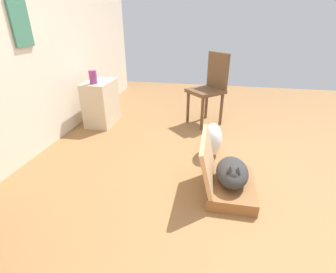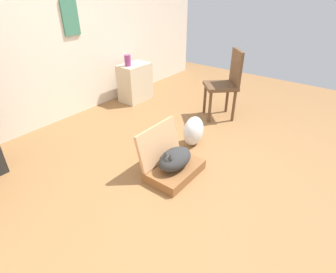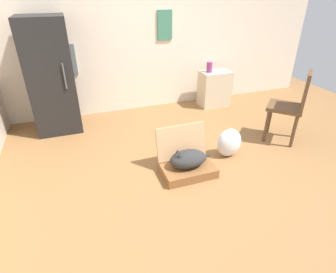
# 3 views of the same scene
# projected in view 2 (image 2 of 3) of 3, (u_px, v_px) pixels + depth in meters

# --- Properties ---
(ground_plane) EXTENTS (7.68, 7.68, 0.00)m
(ground_plane) POSITION_uv_depth(u_px,v_px,m) (186.00, 166.00, 3.07)
(ground_plane) COLOR olive
(ground_plane) RESTS_ON ground
(wall_back) EXTENTS (6.40, 0.15, 2.60)m
(wall_back) POSITION_uv_depth(u_px,v_px,m) (52.00, 28.00, 3.61)
(wall_back) COLOR beige
(wall_back) RESTS_ON ground
(suitcase_base) EXTENTS (0.62, 0.42, 0.11)m
(suitcase_base) POSITION_uv_depth(u_px,v_px,m) (175.00, 170.00, 2.91)
(suitcase_base) COLOR brown
(suitcase_base) RESTS_ON ground
(suitcase_lid) EXTENTS (0.62, 0.14, 0.41)m
(suitcase_lid) POSITION_uv_depth(u_px,v_px,m) (159.00, 144.00, 2.89)
(suitcase_lid) COLOR tan
(suitcase_lid) RESTS_ON suitcase_base
(cat) EXTENTS (0.52, 0.28, 0.23)m
(cat) POSITION_uv_depth(u_px,v_px,m) (175.00, 159.00, 2.82)
(cat) COLOR #2D2D2D
(cat) RESTS_ON suitcase_base
(plastic_bag_white) EXTENTS (0.33, 0.22, 0.39)m
(plastic_bag_white) POSITION_uv_depth(u_px,v_px,m) (193.00, 131.00, 3.39)
(plastic_bag_white) COLOR silver
(plastic_bag_white) RESTS_ON ground
(side_table) EXTENTS (0.54, 0.35, 0.64)m
(side_table) POSITION_uv_depth(u_px,v_px,m) (135.00, 82.00, 4.65)
(side_table) COLOR beige
(side_table) RESTS_ON ground
(vase_tall) EXTENTS (0.10, 0.10, 0.18)m
(vase_tall) POSITION_uv_depth(u_px,v_px,m) (128.00, 60.00, 4.35)
(vase_tall) COLOR #8C387A
(vase_tall) RESTS_ON side_table
(chair) EXTENTS (0.61, 0.61, 1.02)m
(chair) POSITION_uv_depth(u_px,v_px,m) (226.00, 82.00, 3.93)
(chair) COLOR brown
(chair) RESTS_ON ground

